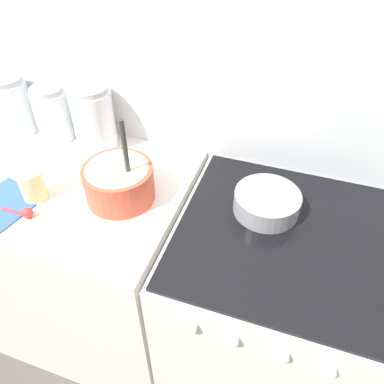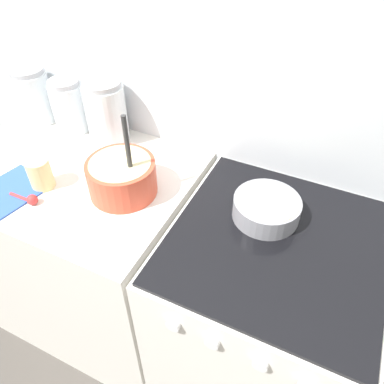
% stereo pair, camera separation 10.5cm
% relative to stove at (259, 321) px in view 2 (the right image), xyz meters
% --- Properties ---
extents(wall_back, '(4.81, 0.05, 2.40)m').
position_rel_stove_xyz_m(wall_back, '(-0.34, 0.36, 0.73)').
color(wall_back, silver).
rests_on(wall_back, ground_plane).
extents(countertop_cabinet, '(0.90, 0.66, 0.94)m').
position_rel_stove_xyz_m(countertop_cabinet, '(-0.79, 0.00, 0.00)').
color(countertop_cabinet, silver).
rests_on(countertop_cabinet, ground_plane).
extents(stove, '(0.65, 0.68, 0.94)m').
position_rel_stove_xyz_m(stove, '(0.00, 0.00, 0.00)').
color(stove, white).
rests_on(stove, ground_plane).
extents(mixing_bowl, '(0.23, 0.23, 0.31)m').
position_rel_stove_xyz_m(mixing_bowl, '(-0.54, -0.01, 0.54)').
color(mixing_bowl, '#D84C33').
rests_on(mixing_bowl, countertop_cabinet).
extents(baking_pan, '(0.21, 0.21, 0.07)m').
position_rel_stove_xyz_m(baking_pan, '(-0.07, 0.08, 0.51)').
color(baking_pan, gray).
rests_on(baking_pan, stove).
extents(storage_jar_left, '(0.15, 0.15, 0.23)m').
position_rel_stove_xyz_m(storage_jar_left, '(-1.14, 0.23, 0.57)').
color(storage_jar_left, silver).
rests_on(storage_jar_left, countertop_cabinet).
extents(storage_jar_middle, '(0.13, 0.13, 0.22)m').
position_rel_stove_xyz_m(storage_jar_middle, '(-0.95, 0.23, 0.56)').
color(storage_jar_middle, silver).
rests_on(storage_jar_middle, countertop_cabinet).
extents(storage_jar_right, '(0.16, 0.16, 0.25)m').
position_rel_stove_xyz_m(storage_jar_right, '(-0.76, 0.23, 0.58)').
color(storage_jar_right, silver).
rests_on(storage_jar_right, countertop_cabinet).
extents(tin_can, '(0.08, 0.08, 0.11)m').
position_rel_stove_xyz_m(tin_can, '(-0.81, -0.11, 0.52)').
color(tin_can, beige).
rests_on(tin_can, countertop_cabinet).
extents(recipe_page, '(0.23, 0.27, 0.01)m').
position_rel_stove_xyz_m(recipe_page, '(-0.89, -0.19, 0.47)').
color(recipe_page, '#3359B2').
rests_on(recipe_page, countertop_cabinet).
extents(measuring_spoon, '(0.12, 0.04, 0.04)m').
position_rel_stove_xyz_m(measuring_spoon, '(-0.79, -0.19, 0.49)').
color(measuring_spoon, red).
rests_on(measuring_spoon, countertop_cabinet).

